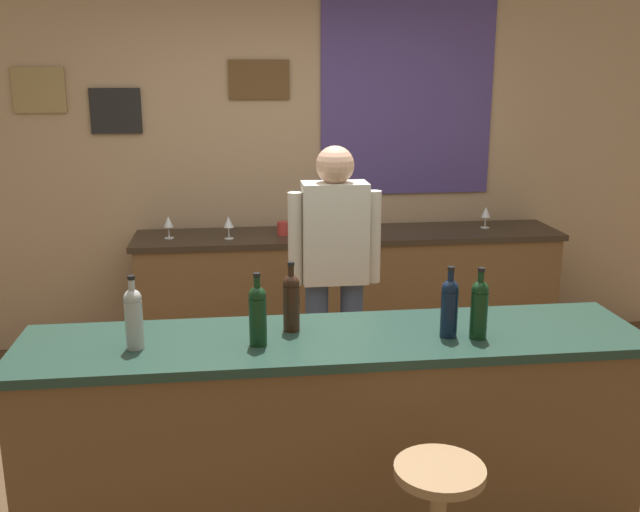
{
  "coord_description": "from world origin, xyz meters",
  "views": [
    {
      "loc": [
        -0.41,
        -3.21,
        2.01
      ],
      "look_at": [
        0.04,
        0.45,
        1.05
      ],
      "focal_mm": 40.11,
      "sensor_mm": 36.0,
      "label": 1
    }
  ],
  "objects": [
    {
      "name": "back_wall",
      "position": [
        0.02,
        2.03,
        1.42
      ],
      "size": [
        6.0,
        0.09,
        2.8
      ],
      "color": "tan",
      "rests_on": "ground_plane"
    },
    {
      "name": "wine_glass_c",
      "position": [
        1.41,
        1.69,
        1.01
      ],
      "size": [
        0.07,
        0.07,
        0.16
      ],
      "color": "silver",
      "rests_on": "side_counter"
    },
    {
      "name": "bar_counter",
      "position": [
        0.0,
        -0.4,
        0.46
      ],
      "size": [
        2.65,
        0.6,
        0.92
      ],
      "color": "brown",
      "rests_on": "ground_plane"
    },
    {
      "name": "side_counter",
      "position": [
        0.4,
        1.65,
        0.45
      ],
      "size": [
        3.0,
        0.56,
        0.9
      ],
      "color": "brown",
      "rests_on": "ground_plane"
    },
    {
      "name": "wine_bottle_c",
      "position": [
        -0.17,
        -0.31,
        1.06
      ],
      "size": [
        0.07,
        0.07,
        0.31
      ],
      "color": "black",
      "rests_on": "bar_counter"
    },
    {
      "name": "wine_bottle_d",
      "position": [
        0.48,
        -0.46,
        1.06
      ],
      "size": [
        0.07,
        0.07,
        0.31
      ],
      "color": "black",
      "rests_on": "bar_counter"
    },
    {
      "name": "wine_glass_a",
      "position": [
        -0.85,
        1.63,
        1.01
      ],
      "size": [
        0.07,
        0.07,
        0.16
      ],
      "color": "silver",
      "rests_on": "side_counter"
    },
    {
      "name": "wine_bottle_e",
      "position": [
        0.6,
        -0.49,
        1.06
      ],
      "size": [
        0.07,
        0.07,
        0.31
      ],
      "color": "black",
      "rests_on": "bar_counter"
    },
    {
      "name": "bartender",
      "position": [
        0.14,
        0.61,
        0.94
      ],
      "size": [
        0.52,
        0.21,
        1.62
      ],
      "color": "#384766",
      "rests_on": "ground_plane"
    },
    {
      "name": "wine_bottle_a",
      "position": [
        -0.82,
        -0.44,
        1.06
      ],
      "size": [
        0.07,
        0.07,
        0.31
      ],
      "color": "#999E99",
      "rests_on": "bar_counter"
    },
    {
      "name": "wine_glass_b",
      "position": [
        -0.44,
        1.56,
        1.01
      ],
      "size": [
        0.07,
        0.07,
        0.16
      ],
      "color": "silver",
      "rests_on": "side_counter"
    },
    {
      "name": "wine_bottle_b",
      "position": [
        -0.32,
        -0.46,
        1.06
      ],
      "size": [
        0.07,
        0.07,
        0.31
      ],
      "color": "black",
      "rests_on": "bar_counter"
    },
    {
      "name": "coffee_mug",
      "position": [
        -0.07,
        1.63,
        0.95
      ],
      "size": [
        0.12,
        0.08,
        0.09
      ],
      "color": "#B2332D",
      "rests_on": "side_counter"
    },
    {
      "name": "ground_plane",
      "position": [
        0.0,
        0.0,
        0.0
      ],
      "size": [
        10.0,
        10.0,
        0.0
      ],
      "primitive_type": "plane",
      "color": "#4C3823"
    }
  ]
}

